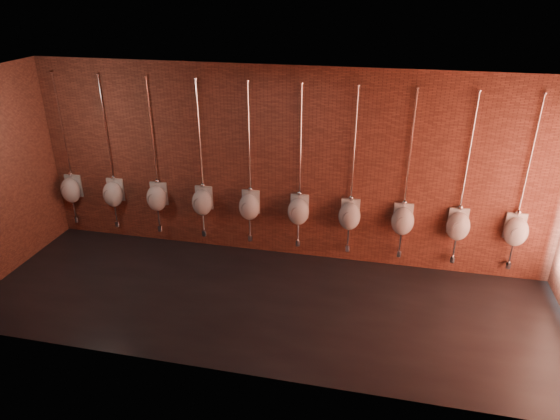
{
  "coord_description": "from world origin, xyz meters",
  "views": [
    {
      "loc": [
        1.54,
        -5.94,
        4.37
      ],
      "look_at": [
        0.03,
        0.9,
        1.1
      ],
      "focal_mm": 32.0,
      "sensor_mm": 36.0,
      "label": 1
    }
  ],
  "objects_px": {
    "urinal_0": "(71,189)",
    "urinal_4": "(249,206)",
    "urinal_1": "(113,193)",
    "urinal_6": "(350,215)",
    "urinal_2": "(157,197)",
    "urinal_3": "(202,201)",
    "urinal_8": "(458,225)",
    "urinal_7": "(403,220)",
    "urinal_5": "(299,210)",
    "urinal_9": "(516,230)"
  },
  "relations": [
    {
      "from": "urinal_5",
      "to": "urinal_9",
      "type": "height_order",
      "value": "same"
    },
    {
      "from": "urinal_1",
      "to": "urinal_9",
      "type": "bearing_deg",
      "value": 0.0
    },
    {
      "from": "urinal_6",
      "to": "urinal_0",
      "type": "bearing_deg",
      "value": 180.0
    },
    {
      "from": "urinal_1",
      "to": "urinal_4",
      "type": "xyz_separation_m",
      "value": [
        2.51,
        0.0,
        0.0
      ]
    },
    {
      "from": "urinal_3",
      "to": "urinal_4",
      "type": "distance_m",
      "value": 0.84
    },
    {
      "from": "urinal_6",
      "to": "urinal_2",
      "type": "bearing_deg",
      "value": 180.0
    },
    {
      "from": "urinal_2",
      "to": "urinal_7",
      "type": "relative_size",
      "value": 1.0
    },
    {
      "from": "urinal_2",
      "to": "urinal_8",
      "type": "bearing_deg",
      "value": 0.0
    },
    {
      "from": "urinal_1",
      "to": "urinal_7",
      "type": "relative_size",
      "value": 1.0
    },
    {
      "from": "urinal_0",
      "to": "urinal_8",
      "type": "xyz_separation_m",
      "value": [
        6.7,
        0.0,
        0.0
      ]
    },
    {
      "from": "urinal_4",
      "to": "urinal_7",
      "type": "height_order",
      "value": "same"
    },
    {
      "from": "urinal_3",
      "to": "urinal_0",
      "type": "bearing_deg",
      "value": 180.0
    },
    {
      "from": "urinal_8",
      "to": "urinal_5",
      "type": "bearing_deg",
      "value": 180.0
    },
    {
      "from": "urinal_4",
      "to": "urinal_5",
      "type": "distance_m",
      "value": 0.84
    },
    {
      "from": "urinal_0",
      "to": "urinal_7",
      "type": "relative_size",
      "value": 1.0
    },
    {
      "from": "urinal_1",
      "to": "urinal_9",
      "type": "distance_m",
      "value": 6.7
    },
    {
      "from": "urinal_5",
      "to": "urinal_2",
      "type": "bearing_deg",
      "value": 180.0
    },
    {
      "from": "urinal_6",
      "to": "urinal_5",
      "type": "bearing_deg",
      "value": 180.0
    },
    {
      "from": "urinal_0",
      "to": "urinal_6",
      "type": "xyz_separation_m",
      "value": [
        5.02,
        0.0,
        0.0
      ]
    },
    {
      "from": "urinal_4",
      "to": "urinal_7",
      "type": "distance_m",
      "value": 2.51
    },
    {
      "from": "urinal_0",
      "to": "urinal_3",
      "type": "relative_size",
      "value": 1.0
    },
    {
      "from": "urinal_3",
      "to": "urinal_1",
      "type": "bearing_deg",
      "value": 180.0
    },
    {
      "from": "urinal_4",
      "to": "urinal_0",
      "type": "bearing_deg",
      "value": 180.0
    },
    {
      "from": "urinal_4",
      "to": "urinal_9",
      "type": "distance_m",
      "value": 4.19
    },
    {
      "from": "urinal_4",
      "to": "urinal_5",
      "type": "xyz_separation_m",
      "value": [
        0.84,
        0.0,
        0.0
      ]
    },
    {
      "from": "urinal_5",
      "to": "urinal_8",
      "type": "height_order",
      "value": "same"
    },
    {
      "from": "urinal_6",
      "to": "urinal_8",
      "type": "bearing_deg",
      "value": 0.0
    },
    {
      "from": "urinal_0",
      "to": "urinal_4",
      "type": "bearing_deg",
      "value": 0.0
    },
    {
      "from": "urinal_3",
      "to": "urinal_8",
      "type": "distance_m",
      "value": 4.19
    },
    {
      "from": "urinal_1",
      "to": "urinal_8",
      "type": "relative_size",
      "value": 1.0
    },
    {
      "from": "urinal_2",
      "to": "urinal_4",
      "type": "distance_m",
      "value": 1.67
    },
    {
      "from": "urinal_3",
      "to": "urinal_7",
      "type": "bearing_deg",
      "value": 0.0
    },
    {
      "from": "urinal_0",
      "to": "urinal_1",
      "type": "relative_size",
      "value": 1.0
    },
    {
      "from": "urinal_3",
      "to": "urinal_6",
      "type": "relative_size",
      "value": 1.0
    },
    {
      "from": "urinal_5",
      "to": "urinal_6",
      "type": "height_order",
      "value": "same"
    },
    {
      "from": "urinal_9",
      "to": "urinal_7",
      "type": "bearing_deg",
      "value": 180.0
    },
    {
      "from": "urinal_0",
      "to": "urinal_3",
      "type": "xyz_separation_m",
      "value": [
        2.51,
        0.0,
        0.0
      ]
    },
    {
      "from": "urinal_4",
      "to": "urinal_6",
      "type": "relative_size",
      "value": 1.0
    },
    {
      "from": "urinal_1",
      "to": "urinal_2",
      "type": "bearing_deg",
      "value": 0.0
    },
    {
      "from": "urinal_3",
      "to": "urinal_6",
      "type": "xyz_separation_m",
      "value": [
        2.51,
        0.0,
        0.0
      ]
    },
    {
      "from": "urinal_9",
      "to": "urinal_4",
      "type": "bearing_deg",
      "value": 180.0
    },
    {
      "from": "urinal_0",
      "to": "urinal_7",
      "type": "bearing_deg",
      "value": 0.0
    },
    {
      "from": "urinal_2",
      "to": "urinal_6",
      "type": "bearing_deg",
      "value": 0.0
    },
    {
      "from": "urinal_0",
      "to": "urinal_5",
      "type": "distance_m",
      "value": 4.19
    },
    {
      "from": "urinal_0",
      "to": "urinal_5",
      "type": "xyz_separation_m",
      "value": [
        4.19,
        0.0,
        0.0
      ]
    },
    {
      "from": "urinal_1",
      "to": "urinal_7",
      "type": "distance_m",
      "value": 5.02
    },
    {
      "from": "urinal_2",
      "to": "urinal_4",
      "type": "xyz_separation_m",
      "value": [
        1.67,
        0.0,
        0.0
      ]
    },
    {
      "from": "urinal_7",
      "to": "urinal_8",
      "type": "xyz_separation_m",
      "value": [
        0.84,
        0.0,
        0.0
      ]
    },
    {
      "from": "urinal_4",
      "to": "urinal_3",
      "type": "bearing_deg",
      "value": 180.0
    },
    {
      "from": "urinal_1",
      "to": "urinal_6",
      "type": "relative_size",
      "value": 1.0
    }
  ]
}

